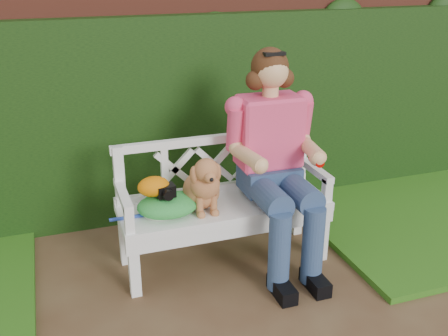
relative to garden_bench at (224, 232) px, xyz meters
name	(u,v)px	position (x,y,z in m)	size (l,w,h in m)	color
ground	(227,332)	(-0.25, -0.77, -0.24)	(60.00, 60.00, 0.00)	#4A2F1C
brick_wall	(153,86)	(-0.25, 1.13, 0.86)	(10.00, 0.30, 2.20)	brown
ivy_hedge	(160,121)	(-0.25, 0.91, 0.61)	(10.00, 0.18, 1.70)	#1C3D0F
grass_right	(447,208)	(2.15, 0.13, -0.21)	(2.60, 2.00, 0.05)	#2D5D17
garden_bench	(224,232)	(0.00, 0.00, 0.00)	(1.58, 0.60, 0.48)	white
seated_woman	(271,156)	(0.35, -0.02, 0.56)	(0.68, 0.91, 1.61)	red
dog	(202,181)	(-0.17, -0.03, 0.45)	(0.28, 0.37, 0.41)	#92663F
tennis_racket	(160,213)	(-0.48, -0.03, 0.25)	(0.53, 0.22, 0.03)	white
green_bag	(168,205)	(-0.42, -0.04, 0.31)	(0.42, 0.33, 0.14)	#277732
camera_item	(166,191)	(-0.43, -0.06, 0.42)	(0.12, 0.09, 0.08)	black
baseball_glove	(154,186)	(-0.51, -0.02, 0.45)	(0.22, 0.16, 0.14)	#CB6805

